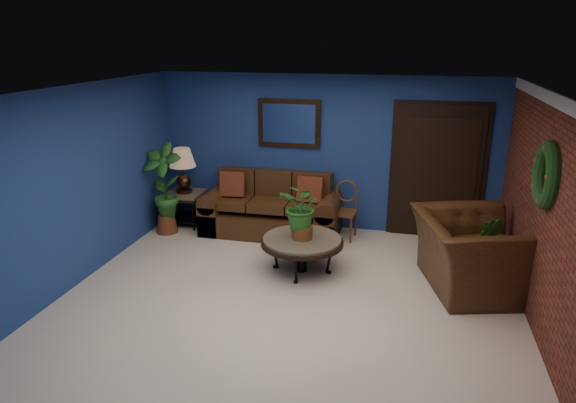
% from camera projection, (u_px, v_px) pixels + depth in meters
% --- Properties ---
extents(floor, '(5.50, 5.50, 0.00)m').
position_uv_depth(floor, '(291.00, 296.00, 6.34)').
color(floor, beige).
rests_on(floor, ground).
extents(wall_back, '(5.50, 0.04, 2.50)m').
position_uv_depth(wall_back, '(326.00, 153.00, 8.27)').
color(wall_back, navy).
rests_on(wall_back, ground).
extents(wall_left, '(0.04, 5.00, 2.50)m').
position_uv_depth(wall_left, '(82.00, 184.00, 6.56)').
color(wall_left, navy).
rests_on(wall_left, ground).
extents(wall_right_brick, '(0.04, 5.00, 2.50)m').
position_uv_depth(wall_right_brick, '(547.00, 218.00, 5.35)').
color(wall_right_brick, maroon).
rests_on(wall_right_brick, ground).
extents(ceiling, '(5.50, 5.00, 0.02)m').
position_uv_depth(ceiling, '(291.00, 90.00, 5.57)').
color(ceiling, white).
rests_on(ceiling, wall_back).
extents(crown_molding, '(0.03, 5.00, 0.14)m').
position_uv_depth(crown_molding, '(563.00, 104.00, 4.99)').
color(crown_molding, white).
rests_on(crown_molding, wall_right_brick).
extents(wall_mirror, '(1.02, 0.06, 0.77)m').
position_uv_depth(wall_mirror, '(289.00, 123.00, 8.22)').
color(wall_mirror, '#3C2111').
rests_on(wall_mirror, wall_back).
extents(closet_door, '(1.44, 0.06, 2.18)m').
position_uv_depth(closet_door, '(437.00, 172.00, 7.92)').
color(closet_door, black).
rests_on(closet_door, wall_back).
extents(wreath, '(0.16, 0.72, 0.72)m').
position_uv_depth(wreath, '(546.00, 175.00, 5.27)').
color(wreath, black).
rests_on(wreath, wall_right_brick).
extents(sofa, '(2.19, 0.94, 0.98)m').
position_uv_depth(sofa, '(273.00, 212.00, 8.34)').
color(sofa, '#472914').
rests_on(sofa, ground).
extents(coffee_table, '(1.12, 1.12, 0.48)m').
position_uv_depth(coffee_table, '(302.00, 242.00, 6.89)').
color(coffee_table, '#544F4A').
rests_on(coffee_table, ground).
extents(end_table, '(0.62, 0.62, 0.57)m').
position_uv_depth(end_table, '(185.00, 200.00, 8.61)').
color(end_table, '#544F4A').
rests_on(end_table, ground).
extents(table_lamp, '(0.43, 0.43, 0.72)m').
position_uv_depth(table_lamp, '(183.00, 165.00, 8.42)').
color(table_lamp, '#3C2111').
rests_on(table_lamp, end_table).
extents(side_chair, '(0.43, 0.43, 0.91)m').
position_uv_depth(side_chair, '(345.00, 206.00, 8.06)').
color(side_chair, brown).
rests_on(side_chair, ground).
extents(armchair, '(1.60, 1.72, 0.94)m').
position_uv_depth(armchair, '(471.00, 253.00, 6.42)').
color(armchair, '#472914').
rests_on(armchair, ground).
extents(coffee_plant, '(0.71, 0.67, 0.76)m').
position_uv_depth(coffee_plant, '(302.00, 208.00, 6.74)').
color(coffee_plant, brown).
rests_on(coffee_plant, coffee_table).
extents(floor_plant, '(0.43, 0.36, 0.87)m').
position_uv_depth(floor_plant, '(485.00, 246.00, 6.68)').
color(floor_plant, brown).
rests_on(floor_plant, ground).
extents(tall_plant, '(0.70, 0.52, 1.47)m').
position_uv_depth(tall_plant, '(164.00, 185.00, 8.15)').
color(tall_plant, brown).
rests_on(tall_plant, ground).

